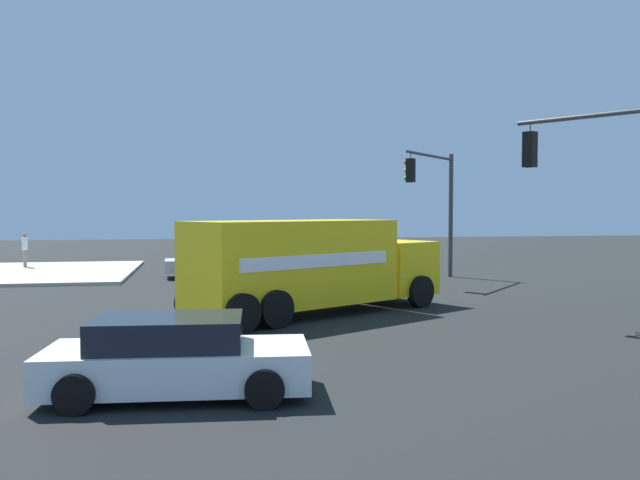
% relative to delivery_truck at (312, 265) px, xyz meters
% --- Properties ---
extents(ground_plane, '(100.00, 100.00, 0.00)m').
position_rel_delivery_truck_xyz_m(ground_plane, '(-1.92, 0.34, -1.46)').
color(ground_plane, black).
extents(sidewalk_corner_near, '(11.13, 11.13, 0.14)m').
position_rel_delivery_truck_xyz_m(sidewalk_corner_near, '(-14.28, -12.02, -1.39)').
color(sidewalk_corner_near, '#B2ADA0').
rests_on(sidewalk_corner_near, ground).
extents(delivery_truck, '(6.35, 8.40, 2.77)m').
position_rel_delivery_truck_xyz_m(delivery_truck, '(0.00, 0.00, 0.00)').
color(delivery_truck, yellow).
rests_on(delivery_truck, ground).
extents(traffic_light_primary, '(3.76, 3.42, 5.62)m').
position_rel_delivery_truck_xyz_m(traffic_light_primary, '(-8.24, 6.96, 2.30)').
color(traffic_light_primary, '#38383D').
rests_on(traffic_light_primary, ground).
extents(traffic_light_secondary, '(3.65, 2.44, 5.53)m').
position_rel_delivery_truck_xyz_m(traffic_light_secondary, '(4.68, 6.84, 2.34)').
color(traffic_light_secondary, '#38383D').
rests_on(traffic_light_secondary, sidewalk_corner_far).
extents(pickup_silver, '(2.44, 5.28, 1.38)m').
position_rel_delivery_truck_xyz_m(pickup_silver, '(-11.25, -2.16, -0.73)').
color(pickup_silver, '#B7BABF').
rests_on(pickup_silver, ground).
extents(sedan_white, '(2.32, 4.43, 1.31)m').
position_rel_delivery_truck_xyz_m(sedan_white, '(8.01, -3.65, -0.83)').
color(sedan_white, white).
rests_on(sedan_white, ground).
extents(pedestrian_near_corner, '(0.53, 0.24, 1.77)m').
position_rel_delivery_truck_xyz_m(pedestrian_near_corner, '(-16.69, -12.11, -0.30)').
color(pedestrian_near_corner, gray).
rests_on(pedestrian_near_corner, sidewalk_corner_near).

